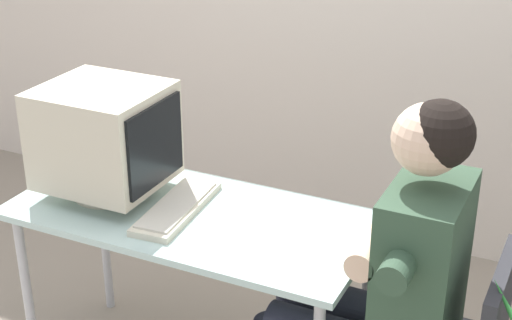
{
  "coord_description": "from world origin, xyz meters",
  "views": [
    {
      "loc": [
        1.24,
        -2.06,
        2.0
      ],
      "look_at": [
        0.25,
        0.0,
        0.97
      ],
      "focal_mm": 54.79,
      "sensor_mm": 36.0,
      "label": 1
    }
  ],
  "objects": [
    {
      "name": "desk",
      "position": [
        0.0,
        0.0,
        0.65
      ],
      "size": [
        1.27,
        0.6,
        0.72
      ],
      "color": "#B7B7BC",
      "rests_on": "ground_plane"
    },
    {
      "name": "person_seated",
      "position": [
        0.71,
        -0.05,
        0.69
      ],
      "size": [
        0.75,
        0.58,
        1.28
      ],
      "color": "#334C38",
      "rests_on": "ground_plane"
    },
    {
      "name": "crt_monitor",
      "position": [
        -0.34,
        0.0,
        0.94
      ],
      "size": [
        0.43,
        0.38,
        0.41
      ],
      "color": "beige",
      "rests_on": "desk"
    },
    {
      "name": "keyboard",
      "position": [
        -0.05,
        -0.01,
        0.73
      ],
      "size": [
        0.18,
        0.45,
        0.03
      ],
      "color": "beige",
      "rests_on": "desk"
    }
  ]
}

